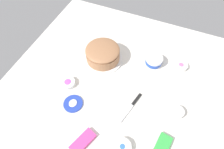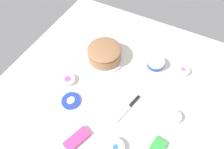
{
  "view_description": "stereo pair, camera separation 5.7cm",
  "coord_description": "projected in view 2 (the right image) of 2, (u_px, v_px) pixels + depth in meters",
  "views": [
    {
      "loc": [
        -0.6,
        -0.21,
        1.09
      ],
      "look_at": [
        0.07,
        0.07,
        0.04
      ],
      "focal_mm": 30.0,
      "sensor_mm": 36.0,
      "label": 1
    },
    {
      "loc": [
        -0.57,
        -0.26,
        1.09
      ],
      "look_at": [
        0.07,
        0.07,
        0.04
      ],
      "focal_mm": 30.0,
      "sensor_mm": 36.0,
      "label": 2
    }
  ],
  "objects": [
    {
      "name": "sprinkle_bowl_green",
      "position": [
        174.0,
        117.0,
        1.12
      ],
      "size": [
        0.08,
        0.08,
        0.04
      ],
      "color": "white",
      "rests_on": "ground_plane"
    },
    {
      "name": "frosting_tub_lid",
      "position": [
        71.0,
        101.0,
        1.2
      ],
      "size": [
        0.12,
        0.12,
        0.02
      ],
      "color": "#233DAD",
      "rests_on": "ground_plane"
    },
    {
      "name": "spreading_knife",
      "position": [
        130.0,
        106.0,
        1.18
      ],
      "size": [
        0.23,
        0.08,
        0.01
      ],
      "color": "silver",
      "rests_on": "ground_plane"
    },
    {
      "name": "sprinkle_bowl_rainbow",
      "position": [
        68.0,
        80.0,
        1.28
      ],
      "size": [
        0.1,
        0.1,
        0.03
      ],
      "color": "white",
      "rests_on": "ground_plane"
    },
    {
      "name": "sprinkle_bowl_pink",
      "position": [
        183.0,
        70.0,
        1.32
      ],
      "size": [
        0.1,
        0.1,
        0.03
      ],
      "color": "white",
      "rests_on": "ground_plane"
    },
    {
      "name": "sprinkle_bowl_blue",
      "position": [
        115.0,
        148.0,
        1.02
      ],
      "size": [
        0.1,
        0.1,
        0.04
      ],
      "color": "white",
      "rests_on": "ground_plane"
    },
    {
      "name": "frosted_cake",
      "position": [
        105.0,
        54.0,
        1.35
      ],
      "size": [
        0.29,
        0.29,
        0.13
      ],
      "color": "white",
      "rests_on": "ground_plane"
    },
    {
      "name": "frosting_tub",
      "position": [
        155.0,
        64.0,
        1.33
      ],
      "size": [
        0.12,
        0.12,
        0.07
      ],
      "color": "white",
      "rests_on": "ground_plane"
    },
    {
      "name": "ground_plane",
      "position": [
        116.0,
        88.0,
        1.26
      ],
      "size": [
        1.54,
        1.54,
        0.0
      ],
      "primitive_type": "plane",
      "color": "silver"
    },
    {
      "name": "candy_box_upper",
      "position": [
        77.0,
        139.0,
        1.06
      ],
      "size": [
        0.17,
        0.12,
        0.02
      ],
      "primitive_type": "cube",
      "rotation": [
        0.0,
        0.0,
        -0.35
      ],
      "color": "#E53D8E",
      "rests_on": "ground_plane"
    }
  ]
}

